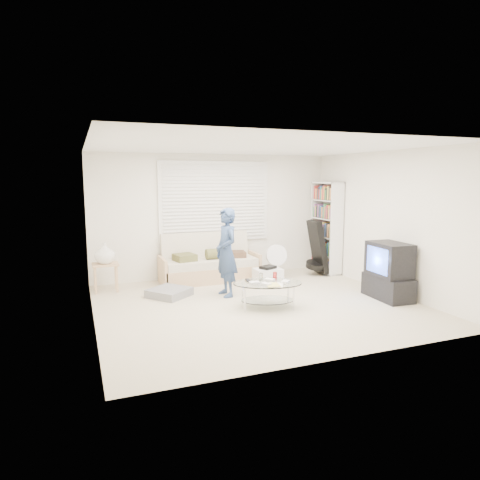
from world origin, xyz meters
name	(u,v)px	position (x,y,z in m)	size (l,w,h in m)	color
ground	(258,305)	(0.00, 0.00, 0.00)	(5.00, 5.00, 0.00)	#BBAD91
room_shell	(247,202)	(0.00, 0.48, 1.63)	(5.02, 4.52, 2.51)	white
window_blinds	(215,201)	(0.00, 2.20, 1.55)	(2.32, 0.08, 1.62)	silver
futon_sofa	(209,265)	(-0.24, 1.87, 0.31)	(1.93, 0.78, 0.94)	tan
grey_floor_pillow	(169,292)	(-1.23, 1.00, 0.07)	(0.61, 0.61, 0.14)	gray
side_table	(105,255)	(-2.22, 1.74, 0.66)	(0.45, 0.36, 0.89)	tan
bookshelf	(326,228)	(2.32, 1.69, 0.97)	(0.31, 0.82, 1.94)	white
guitar_case	(317,251)	(2.01, 1.51, 0.51)	(0.43, 0.42, 1.14)	black
floor_fan	(276,259)	(1.02, 1.47, 0.42)	(0.43, 0.29, 0.71)	white
storage_bin	(268,276)	(0.70, 1.14, 0.16)	(0.53, 0.38, 0.36)	white
tv_unit	(389,272)	(2.20, -0.46, 0.46)	(0.53, 0.90, 0.96)	black
coffee_table	(268,287)	(0.09, -0.19, 0.33)	(1.24, 0.97, 0.53)	silver
standing_person	(226,252)	(-0.29, 0.70, 0.76)	(0.56, 0.36, 1.52)	navy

